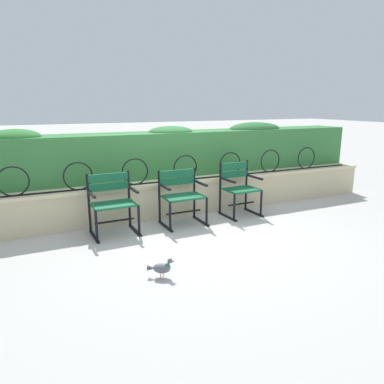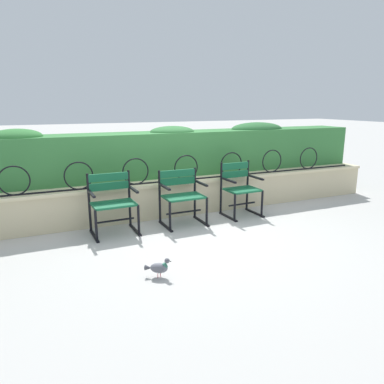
% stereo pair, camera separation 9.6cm
% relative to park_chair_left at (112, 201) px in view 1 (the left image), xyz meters
% --- Properties ---
extents(ground_plane, '(60.00, 60.00, 0.00)m').
position_rel_park_chair_left_xyz_m(ground_plane, '(1.11, -0.41, -0.47)').
color(ground_plane, '#B7B5AF').
extents(stone_wall, '(7.96, 0.41, 0.58)m').
position_rel_park_chair_left_xyz_m(stone_wall, '(1.11, 0.48, -0.17)').
color(stone_wall, beige).
rests_on(stone_wall, ground).
extents(iron_arch_fence, '(7.41, 0.02, 0.42)m').
position_rel_park_chair_left_xyz_m(iron_arch_fence, '(0.92, 0.41, 0.30)').
color(iron_arch_fence, black).
rests_on(iron_arch_fence, stone_wall).
extents(hedge_row, '(7.80, 0.69, 0.88)m').
position_rel_park_chair_left_xyz_m(hedge_row, '(1.13, 1.00, 0.52)').
color(hedge_row, '#387A3D').
rests_on(hedge_row, stone_wall).
extents(park_chair_left, '(0.64, 0.54, 0.86)m').
position_rel_park_chair_left_xyz_m(park_chair_left, '(0.00, 0.00, 0.00)').
color(park_chair_left, '#145B38').
rests_on(park_chair_left, ground).
extents(park_chair_centre, '(0.64, 0.53, 0.83)m').
position_rel_park_chair_left_xyz_m(park_chair_centre, '(1.06, -0.02, -0.01)').
color(park_chair_centre, '#145B38').
rests_on(park_chair_centre, ground).
extents(park_chair_right, '(0.58, 0.54, 0.88)m').
position_rel_park_chair_left_xyz_m(park_chair_right, '(2.11, 0.02, -0.00)').
color(park_chair_right, '#145B38').
rests_on(park_chair_right, ground).
extents(pigeon_near_chairs, '(0.26, 0.20, 0.22)m').
position_rel_park_chair_left_xyz_m(pigeon_near_chairs, '(0.14, -1.60, -0.35)').
color(pigeon_near_chairs, slate).
rests_on(pigeon_near_chairs, ground).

